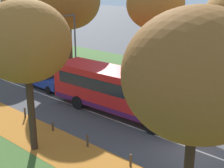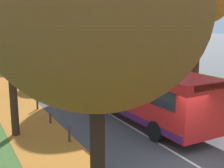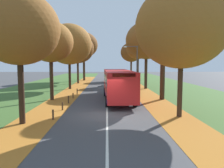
# 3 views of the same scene
# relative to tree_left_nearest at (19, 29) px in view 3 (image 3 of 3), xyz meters

# --- Properties ---
(ground_plane) EXTENTS (160.00, 160.00, 0.00)m
(ground_plane) POSITION_rel_tree_left_nearest_xyz_m (5.19, 2.24, -5.72)
(ground_plane) COLOR #424244
(grass_verge_left) EXTENTS (12.00, 90.00, 0.01)m
(grass_verge_left) POSITION_rel_tree_left_nearest_xyz_m (-4.01, 22.24, -5.71)
(grass_verge_left) COLOR #3D6028
(grass_verge_left) RESTS_ON ground
(leaf_litter_left) EXTENTS (2.80, 60.00, 0.00)m
(leaf_litter_left) POSITION_rel_tree_left_nearest_xyz_m (0.59, 16.24, -5.71)
(leaf_litter_left) COLOR #B26B23
(leaf_litter_left) RESTS_ON grass_verge_left
(grass_verge_right) EXTENTS (12.00, 90.00, 0.01)m
(grass_verge_right) POSITION_rel_tree_left_nearest_xyz_m (14.39, 22.24, -5.71)
(grass_verge_right) COLOR #3D6028
(grass_verge_right) RESTS_ON ground
(leaf_litter_right) EXTENTS (2.80, 60.00, 0.00)m
(leaf_litter_right) POSITION_rel_tree_left_nearest_xyz_m (9.79, 16.24, -5.71)
(leaf_litter_right) COLOR #B26B23
(leaf_litter_right) RESTS_ON grass_verge_right
(road_centre_line) EXTENTS (0.12, 80.00, 0.01)m
(road_centre_line) POSITION_rel_tree_left_nearest_xyz_m (5.19, 22.24, -5.71)
(road_centre_line) COLOR silver
(road_centre_line) RESTS_ON ground
(tree_left_nearest) EXTENTS (4.81, 4.81, 7.90)m
(tree_left_nearest) POSITION_rel_tree_left_nearest_xyz_m (0.00, 0.00, 0.00)
(tree_left_nearest) COLOR black
(tree_left_nearest) RESTS_ON ground
(tree_left_near) EXTENTS (4.48, 4.48, 7.83)m
(tree_left_near) POSITION_rel_tree_left_nearest_xyz_m (-0.38, 8.74, 0.07)
(tree_left_near) COLOR #382619
(tree_left_near) RESTS_ON ground
(tree_left_mid) EXTENTS (6.40, 6.40, 9.27)m
(tree_left_mid) POSITION_rel_tree_left_nearest_xyz_m (-0.17, 18.23, 0.67)
(tree_left_mid) COLOR black
(tree_left_mid) RESTS_ON ground
(tree_left_far) EXTENTS (5.97, 5.97, 9.08)m
(tree_left_far) POSITION_rel_tree_left_nearest_xyz_m (-0.17, 27.15, 0.67)
(tree_left_far) COLOR #422D1E
(tree_left_far) RESTS_ON ground
(tree_left_distant) EXTENTS (5.97, 5.97, 10.29)m
(tree_left_distant) POSITION_rel_tree_left_nearest_xyz_m (0.24, 34.05, 1.86)
(tree_left_distant) COLOR #382619
(tree_left_distant) RESTS_ON ground
(tree_right_nearest) EXTENTS (6.21, 6.21, 8.91)m
(tree_right_nearest) POSITION_rel_tree_left_nearest_xyz_m (10.18, 1.50, 0.39)
(tree_right_nearest) COLOR #382619
(tree_right_nearest) RESTS_ON ground
(tree_right_near) EXTENTS (4.25, 4.25, 8.94)m
(tree_right_near) POSITION_rel_tree_left_nearest_xyz_m (10.83, 8.81, 1.24)
(tree_right_near) COLOR #382619
(tree_right_near) RESTS_ON ground
(tree_right_mid) EXTENTS (5.95, 5.95, 9.64)m
(tree_right_mid) POSITION_rel_tree_left_nearest_xyz_m (10.85, 18.39, 1.23)
(tree_right_mid) COLOR #382619
(tree_right_mid) RESTS_ON ground
(tree_right_far) EXTENTS (4.16, 4.16, 8.18)m
(tree_right_far) POSITION_rel_tree_left_nearest_xyz_m (10.68, 25.86, 0.54)
(tree_right_far) COLOR black
(tree_right_far) RESTS_ON ground
(tree_right_distant) EXTENTS (4.71, 4.71, 8.26)m
(tree_right_distant) POSITION_rel_tree_left_nearest_xyz_m (10.56, 35.21, 0.40)
(tree_right_distant) COLOR #422D1E
(tree_right_distant) RESTS_ON ground
(bollard_nearest) EXTENTS (0.12, 0.12, 0.67)m
(bollard_nearest) POSITION_rel_tree_left_nearest_xyz_m (1.65, 0.88, -5.38)
(bollard_nearest) COLOR #4C3823
(bollard_nearest) RESTS_ON ground
(bollard_second) EXTENTS (0.12, 0.12, 0.65)m
(bollard_second) POSITION_rel_tree_left_nearest_xyz_m (1.67, 3.80, -5.39)
(bollard_second) COLOR #4C3823
(bollard_second) RESTS_ON ground
(bollard_third) EXTENTS (0.12, 0.12, 0.72)m
(bollard_third) POSITION_rel_tree_left_nearest_xyz_m (1.63, 6.73, -5.35)
(bollard_third) COLOR #4C3823
(bollard_third) RESTS_ON ground
(bollard_fourth) EXTENTS (0.12, 0.12, 0.57)m
(bollard_fourth) POSITION_rel_tree_left_nearest_xyz_m (1.60, 9.66, -5.43)
(bollard_fourth) COLOR #4C3823
(bollard_fourth) RESTS_ON ground
(bollard_fifth) EXTENTS (0.12, 0.12, 0.70)m
(bollard_fifth) POSITION_rel_tree_left_nearest_xyz_m (1.64, 12.59, -5.37)
(bollard_fifth) COLOR #4C3823
(bollard_fifth) RESTS_ON ground
(streetlamp_right) EXTENTS (1.89, 0.28, 6.00)m
(streetlamp_right) POSITION_rel_tree_left_nearest_xyz_m (8.86, 15.80, -1.98)
(streetlamp_right) COLOR #47474C
(streetlamp_right) RESTS_ON ground
(bus) EXTENTS (2.92, 10.48, 2.98)m
(bus) POSITION_rel_tree_left_nearest_xyz_m (6.27, 8.24, -4.01)
(bus) COLOR red
(bus) RESTS_ON ground
(car_blue_lead) EXTENTS (1.81, 4.21, 1.62)m
(car_blue_lead) POSITION_rel_tree_left_nearest_xyz_m (6.37, 16.48, -4.90)
(car_blue_lead) COLOR #233D9E
(car_blue_lead) RESTS_ON ground
(car_white_following) EXTENTS (1.82, 4.22, 1.62)m
(car_white_following) POSITION_rel_tree_left_nearest_xyz_m (6.15, 23.13, -4.90)
(car_white_following) COLOR silver
(car_white_following) RESTS_ON ground
(car_red_third_in_line) EXTENTS (1.93, 4.27, 1.62)m
(car_red_third_in_line) POSITION_rel_tree_left_nearest_xyz_m (6.47, 28.49, -4.90)
(car_red_third_in_line) COLOR #B21919
(car_red_third_in_line) RESTS_ON ground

